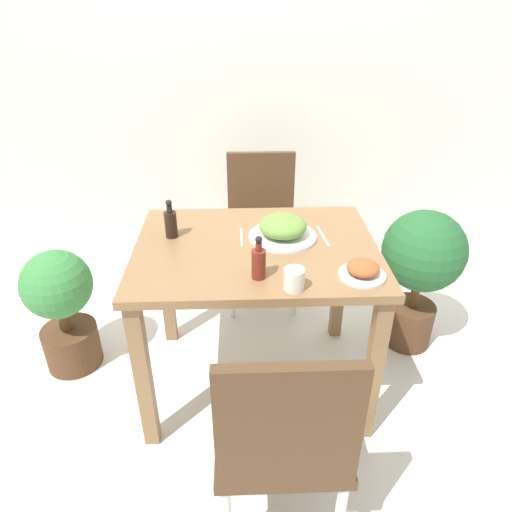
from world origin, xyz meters
TOP-DOWN VIEW (x-y plane):
  - ground_plane at (0.00, 0.00)m, footprint 16.00×16.00m
  - wall_back at (0.00, 1.33)m, footprint 8.00×0.05m
  - dining_table at (0.00, 0.00)m, footprint 1.02×0.78m
  - chair_near at (0.05, -0.74)m, footprint 0.42×0.42m
  - chair_far at (0.06, 0.78)m, footprint 0.42×0.42m
  - food_plate at (0.12, 0.07)m, footprint 0.29×0.29m
  - side_plate at (0.39, -0.26)m, footprint 0.18×0.18m
  - drink_cup at (0.12, -0.33)m, footprint 0.07×0.07m
  - sauce_bottle at (-0.00, -0.25)m, footprint 0.05×0.05m
  - condiment_bottle at (-0.36, 0.10)m, footprint 0.05×0.05m
  - fork_utensil at (-0.06, 0.07)m, footprint 0.01×0.17m
  - spoon_utensil at (0.29, 0.07)m, footprint 0.03×0.19m
  - potted_plant_left at (-0.94, 0.16)m, footprint 0.33×0.33m
  - potted_plant_right at (0.84, 0.26)m, footprint 0.41×0.41m

SIDE VIEW (x-z plane):
  - ground_plane at x=0.00m, z-range 0.00..0.00m
  - potted_plant_left at x=-0.94m, z-range 0.04..0.69m
  - potted_plant_right at x=0.84m, z-range 0.10..0.88m
  - chair_near at x=0.05m, z-range 0.05..0.94m
  - chair_far at x=0.06m, z-range 0.05..0.94m
  - dining_table at x=0.00m, z-range 0.26..1.02m
  - fork_utensil at x=-0.06m, z-range 0.76..0.76m
  - spoon_utensil at x=0.29m, z-range 0.76..0.76m
  - side_plate at x=0.39m, z-range 0.75..0.82m
  - drink_cup at x=0.12m, z-range 0.76..0.84m
  - food_plate at x=0.12m, z-range 0.75..0.85m
  - sauce_bottle at x=0.00m, z-range 0.74..0.91m
  - condiment_bottle at x=-0.36m, z-range 0.74..0.91m
  - wall_back at x=0.00m, z-range 0.00..2.60m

